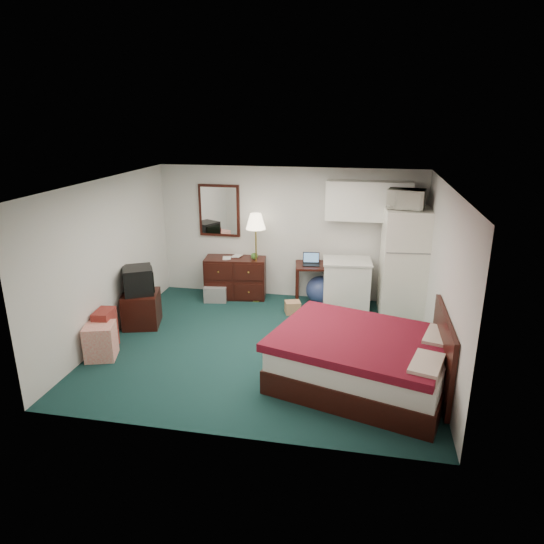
% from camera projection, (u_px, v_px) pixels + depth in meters
% --- Properties ---
extents(floor, '(5.00, 4.50, 0.01)m').
position_uv_depth(floor, '(265.00, 346.00, 7.50)').
color(floor, '#113635').
rests_on(floor, ground).
extents(ceiling, '(5.00, 4.50, 0.01)m').
position_uv_depth(ceiling, '(264.00, 183.00, 6.72)').
color(ceiling, silver).
rests_on(ceiling, walls).
extents(walls, '(5.01, 4.51, 2.50)m').
position_uv_depth(walls, '(265.00, 269.00, 7.11)').
color(walls, silver).
rests_on(walls, floor).
extents(mirror, '(0.80, 0.06, 1.00)m').
position_uv_depth(mirror, '(219.00, 211.00, 9.30)').
color(mirror, white).
rests_on(mirror, walls).
extents(upper_cabinets, '(1.50, 0.35, 0.70)m').
position_uv_depth(upper_cabinets, '(368.00, 201.00, 8.57)').
color(upper_cabinets, white).
rests_on(upper_cabinets, walls).
extents(headboard, '(0.06, 1.56, 1.00)m').
position_uv_depth(headboard, '(442.00, 353.00, 6.10)').
color(headboard, black).
rests_on(headboard, walls).
extents(dresser, '(1.22, 0.67, 0.79)m').
position_uv_depth(dresser, '(236.00, 277.00, 9.40)').
color(dresser, black).
rests_on(dresser, floor).
extents(floor_lamp, '(0.46, 0.46, 1.69)m').
position_uv_depth(floor_lamp, '(256.00, 258.00, 9.09)').
color(floor_lamp, gold).
rests_on(floor_lamp, floor).
extents(desk, '(0.69, 0.69, 0.76)m').
position_uv_depth(desk, '(312.00, 284.00, 9.09)').
color(desk, black).
rests_on(desk, floor).
extents(exercise_ball, '(0.53, 0.53, 0.53)m').
position_uv_depth(exercise_ball, '(320.00, 290.00, 9.11)').
color(exercise_ball, navy).
rests_on(exercise_ball, floor).
extents(kitchen_counter, '(0.87, 0.69, 0.89)m').
position_uv_depth(kitchen_counter, '(346.00, 285.00, 8.81)').
color(kitchen_counter, white).
rests_on(kitchen_counter, floor).
extents(fridge, '(0.83, 0.83, 1.90)m').
position_uv_depth(fridge, '(405.00, 263.00, 8.43)').
color(fridge, white).
rests_on(fridge, floor).
extents(bed, '(2.54, 2.22, 0.69)m').
position_uv_depth(bed, '(362.00, 360.00, 6.34)').
color(bed, '#44060E').
rests_on(bed, floor).
extents(tv_stand, '(0.72, 0.75, 0.57)m').
position_uv_depth(tv_stand, '(142.00, 309.00, 8.16)').
color(tv_stand, black).
rests_on(tv_stand, floor).
extents(suitcase, '(0.28, 0.41, 0.63)m').
position_uv_depth(suitcase, '(106.00, 330.00, 7.31)').
color(suitcase, '#591413').
rests_on(suitcase, floor).
extents(retail_box, '(0.52, 0.52, 0.52)m').
position_uv_depth(retail_box, '(101.00, 341.00, 7.06)').
color(retail_box, beige).
rests_on(retail_box, floor).
extents(file_bin, '(0.47, 0.38, 0.30)m').
position_uv_depth(file_bin, '(216.00, 293.00, 9.27)').
color(file_bin, gray).
rests_on(file_bin, floor).
extents(cardboard_box_a, '(0.32, 0.30, 0.22)m').
position_uv_depth(cardboard_box_a, '(293.00, 307.00, 8.69)').
color(cardboard_box_a, '#A2815A').
rests_on(cardboard_box_a, floor).
extents(cardboard_box_b, '(0.22, 0.25, 0.25)m').
position_uv_depth(cardboard_box_b, '(323.00, 313.00, 8.40)').
color(cardboard_box_b, '#A2815A').
rests_on(cardboard_box_b, floor).
extents(laptop, '(0.34, 0.29, 0.21)m').
position_uv_depth(laptop, '(311.00, 260.00, 8.90)').
color(laptop, black).
rests_on(laptop, desk).
extents(crt_tv, '(0.67, 0.68, 0.44)m').
position_uv_depth(crt_tv, '(138.00, 280.00, 8.02)').
color(crt_tv, black).
rests_on(crt_tv, tv_stand).
extents(microwave, '(0.65, 0.43, 0.41)m').
position_uv_depth(microwave, '(406.00, 197.00, 8.07)').
color(microwave, white).
rests_on(microwave, fridge).
extents(book_a, '(0.16, 0.05, 0.21)m').
position_uv_depth(book_a, '(223.00, 253.00, 9.20)').
color(book_a, '#A2815A').
rests_on(book_a, dresser).
extents(book_b, '(0.17, 0.05, 0.22)m').
position_uv_depth(book_b, '(233.00, 251.00, 9.36)').
color(book_b, '#A2815A').
rests_on(book_b, dresser).
extents(mug, '(0.16, 0.15, 0.13)m').
position_uv_depth(mug, '(254.00, 256.00, 9.18)').
color(mug, '#4C8735').
rests_on(mug, dresser).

